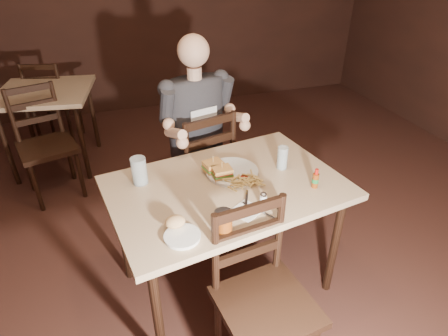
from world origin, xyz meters
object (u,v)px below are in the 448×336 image
object	(u,v)px
side_plate	(182,237)
hot_sauce	(316,178)
glass_left	(139,171)
glass_right	(282,158)
chair_near	(266,306)
bg_chair_far	(55,102)
bg_chair_near	(47,147)
syrup_dispenser	(224,222)
bg_table	(46,99)
chair_far	(198,168)
dinner_plate	(232,172)
diner	(198,108)
main_table	(227,196)

from	to	relation	value
side_plate	hot_sauce	bearing A→B (deg)	12.82
glass_left	glass_right	xyz separation A→B (m)	(0.82, -0.10, -0.01)
chair_near	bg_chair_far	distance (m)	3.30
bg_chair_near	syrup_dispenser	bearing A→B (deg)	-77.58
glass_right	bg_table	bearing A→B (deg)	127.42
chair_far	dinner_plate	distance (m)	0.66
chair_far	diner	size ratio (longest dim) A/B	1.02
main_table	dinner_plate	xyz separation A→B (m)	(0.07, 0.10, 0.08)
syrup_dispenser	bg_chair_far	bearing A→B (deg)	99.40
glass_left	glass_right	size ratio (longest dim) A/B	1.13
diner	side_plate	xyz separation A→B (m)	(-0.35, -0.99, -0.19)
bg_chair_near	side_plate	xyz separation A→B (m)	(0.76, -1.77, 0.31)
main_table	dinner_plate	distance (m)	0.15
diner	hot_sauce	distance (m)	0.93
chair_near	glass_right	bearing A→B (deg)	53.67
glass_right	syrup_dispenser	size ratio (longest dim) A/B	1.25
bg_chair_far	side_plate	distance (m)	2.99
bg_chair_near	side_plate	bearing A→B (deg)	-82.44
bg_chair_near	side_plate	size ratio (longest dim) A/B	5.72
bg_chair_far	side_plate	bearing A→B (deg)	120.87
bg_chair_near	diner	distance (m)	1.44
bg_chair_near	glass_right	xyz separation A→B (m)	(1.46, -1.35, 0.37)
main_table	syrup_dispenser	world-z (taller)	syrup_dispenser
chair_near	glass_right	world-z (taller)	chair_near
diner	glass_right	size ratio (longest dim) A/B	6.80
main_table	dinner_plate	bearing A→B (deg)	57.14
chair_near	hot_sauce	size ratio (longest dim) A/B	8.10
bg_chair_near	glass_left	size ratio (longest dim) A/B	6.00
bg_table	hot_sauce	xyz separation A→B (m)	(1.54, -2.14, 0.15)
chair_near	bg_chair_near	distance (m)	2.29
dinner_plate	main_table	bearing A→B (deg)	-122.86
dinner_plate	glass_right	size ratio (longest dim) A/B	2.13
bg_table	bg_chair_far	bearing A→B (deg)	90.00
bg_chair_near	glass_left	bearing A→B (deg)	-78.60
chair_near	syrup_dispenser	xyz separation A→B (m)	(-0.14, 0.23, 0.36)
diner	syrup_dispenser	world-z (taller)	diner
hot_sauce	side_plate	distance (m)	0.80
chair_far	dinner_plate	world-z (taller)	chair_far
chair_far	side_plate	distance (m)	1.13
chair_near	glass_right	distance (m)	0.84
diner	glass_left	distance (m)	0.68
main_table	chair_far	distance (m)	0.72
bg_table	syrup_dispenser	xyz separation A→B (m)	(0.95, -2.33, 0.15)
diner	hot_sauce	xyz separation A→B (m)	(0.43, -0.81, -0.14)
chair_near	glass_left	bearing A→B (deg)	113.39
diner	glass_right	xyz separation A→B (m)	(0.35, -0.58, -0.13)
bg_chair_far	bg_chair_near	bearing A→B (deg)	106.05
chair_far	glass_left	bearing A→B (deg)	34.73
glass_left	glass_right	distance (m)	0.82
bg_chair_near	main_table	bearing A→B (deg)	-68.19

